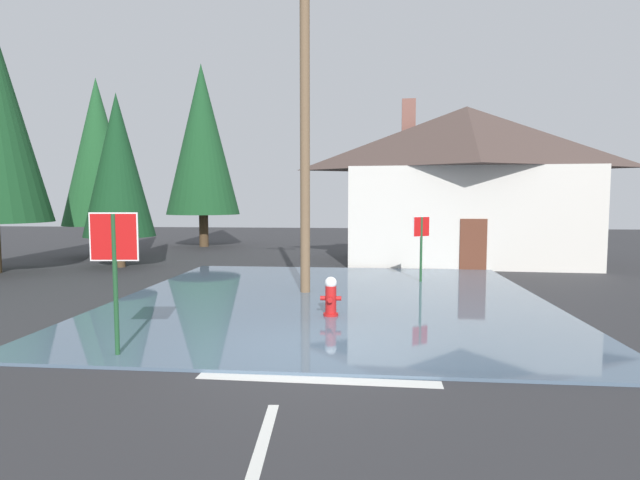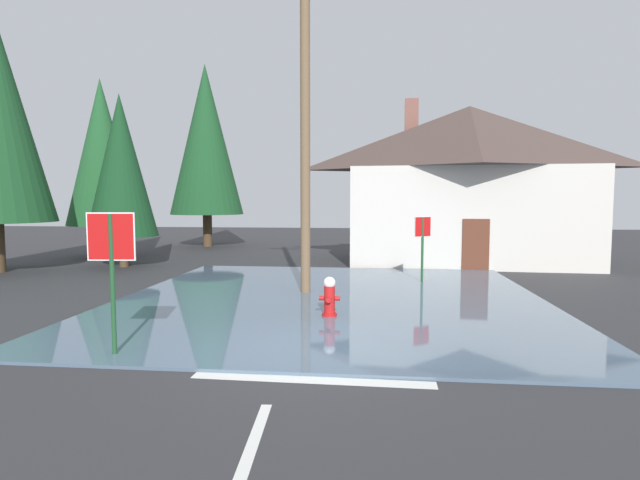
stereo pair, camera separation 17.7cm
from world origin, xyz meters
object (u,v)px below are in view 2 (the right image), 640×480
(pine_tree_tall_left, at_px, (102,153))
(pine_tree_mid_left, at_px, (206,140))
(fire_hydrant, at_px, (329,298))
(pine_tree_far_center, at_px, (121,166))
(stop_sign_near, at_px, (112,253))
(house, at_px, (468,182))
(utility_pole, at_px, (305,129))
(stop_sign_far, at_px, (423,236))

(pine_tree_tall_left, distance_m, pine_tree_mid_left, 6.60)
(fire_hydrant, relative_size, pine_tree_far_center, 0.14)
(stop_sign_near, distance_m, pine_tree_far_center, 12.79)
(house, bearing_deg, stop_sign_near, -121.14)
(pine_tree_tall_left, relative_size, pine_tree_far_center, 1.21)
(pine_tree_far_center, bearing_deg, stop_sign_near, -63.19)
(pine_tree_tall_left, height_order, pine_tree_far_center, pine_tree_tall_left)
(stop_sign_near, bearing_deg, utility_pole, 67.92)
(fire_hydrant, distance_m, house, 12.19)
(fire_hydrant, distance_m, pine_tree_far_center, 12.65)
(stop_sign_near, height_order, pine_tree_tall_left, pine_tree_tall_left)
(fire_hydrant, xyz_separation_m, house, (4.98, 10.72, 2.99))
(stop_sign_far, relative_size, house, 0.21)
(fire_hydrant, height_order, pine_tree_far_center, pine_tree_far_center)
(fire_hydrant, bearing_deg, pine_tree_tall_left, 135.99)
(stop_sign_far, bearing_deg, pine_tree_mid_left, 133.13)
(stop_sign_near, xyz_separation_m, stop_sign_far, (6.02, 8.33, -0.27))
(fire_hydrant, height_order, pine_tree_tall_left, pine_tree_tall_left)
(house, distance_m, pine_tree_mid_left, 15.34)
(stop_sign_far, relative_size, pine_tree_mid_left, 0.21)
(pine_tree_tall_left, xyz_separation_m, pine_tree_mid_left, (3.17, 5.66, 1.21))
(stop_sign_near, height_order, house, house)
(stop_sign_near, height_order, pine_tree_mid_left, pine_tree_mid_left)
(house, xyz_separation_m, pine_tree_far_center, (-14.10, -2.72, 0.63))
(stop_sign_near, relative_size, stop_sign_far, 1.15)
(pine_tree_tall_left, bearing_deg, house, -2.53)
(pine_tree_mid_left, bearing_deg, utility_pole, -61.42)
(stop_sign_far, distance_m, pine_tree_tall_left, 16.14)
(utility_pole, height_order, stop_sign_far, utility_pole)
(stop_sign_far, distance_m, pine_tree_mid_left, 17.11)
(fire_hydrant, relative_size, pine_tree_tall_left, 0.11)
(stop_sign_far, height_order, pine_tree_mid_left, pine_tree_mid_left)
(fire_hydrant, relative_size, pine_tree_mid_left, 0.09)
(fire_hydrant, distance_m, utility_pole, 5.23)
(fire_hydrant, height_order, utility_pole, utility_pole)
(stop_sign_near, distance_m, house, 16.38)
(fire_hydrant, bearing_deg, stop_sign_far, 63.24)
(fire_hydrant, bearing_deg, stop_sign_near, -136.80)
(stop_sign_near, bearing_deg, stop_sign_far, 54.18)
(stop_sign_near, bearing_deg, fire_hydrant, 43.20)
(stop_sign_near, xyz_separation_m, pine_tree_tall_left, (-8.42, 14.69, 3.15))
(utility_pole, distance_m, house, 9.88)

